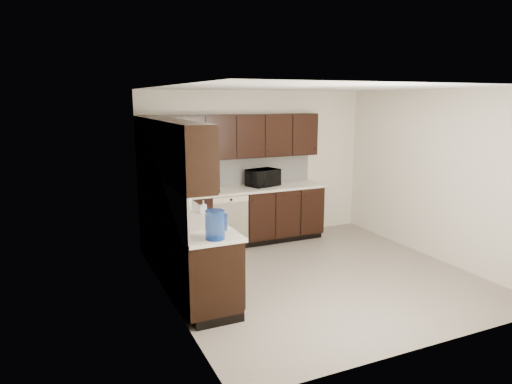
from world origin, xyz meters
TOP-DOWN VIEW (x-y plane):
  - floor at (0.00, 0.00)m, footprint 4.00×4.00m
  - ceiling at (0.00, 0.00)m, footprint 4.00×4.00m
  - wall_back at (0.00, 2.00)m, footprint 4.00×0.02m
  - wall_left at (-2.00, 0.00)m, footprint 0.02×4.00m
  - wall_right at (2.00, 0.00)m, footprint 0.02×4.00m
  - wall_front at (0.00, -2.00)m, footprint 4.00×0.02m
  - lower_cabinets at (-1.01, 1.11)m, footprint 3.00×2.80m
  - countertop at (-1.01, 1.11)m, footprint 3.03×2.83m
  - backsplash at (-1.22, 1.32)m, footprint 3.00×2.80m
  - upper_cabinets at (-1.10, 1.20)m, footprint 3.00×2.80m
  - dishwasher at (-0.70, 1.41)m, footprint 0.58×0.04m
  - sink at (-1.68, -0.01)m, footprint 0.54×0.82m
  - microwave at (0.00, 1.74)m, footprint 0.58×0.47m
  - soap_bottle_a at (-1.48, 0.32)m, footprint 0.10×0.10m
  - soap_bottle_b at (-1.83, 0.87)m, footprint 0.11×0.11m
  - toaster_oven at (-1.75, 1.70)m, footprint 0.36×0.27m
  - storage_bin at (-1.69, 1.35)m, footprint 0.47×0.37m
  - blue_pitcher at (-1.68, -0.70)m, footprint 0.22×0.22m
  - teal_tumbler at (-1.48, 1.35)m, footprint 0.10×0.10m
  - paper_towel_roll at (-1.61, 0.64)m, footprint 0.16×0.16m

SIDE VIEW (x-z plane):
  - floor at x=0.00m, z-range 0.00..0.00m
  - lower_cabinets at x=-1.01m, z-range -0.04..0.86m
  - dishwasher at x=-0.70m, z-range 0.16..0.94m
  - sink at x=-1.68m, z-range 0.67..1.09m
  - countertop at x=-1.01m, z-range 0.90..0.94m
  - storage_bin at x=-1.69m, z-range 0.94..1.11m
  - soap_bottle_a at x=-1.48m, z-range 0.94..1.12m
  - teal_tumbler at x=-1.48m, z-range 0.94..1.14m
  - toaster_oven at x=-1.75m, z-range 0.94..1.17m
  - soap_bottle_b at x=-1.83m, z-range 0.94..1.18m
  - paper_towel_roll at x=-1.61m, z-range 0.94..1.22m
  - microwave at x=0.00m, z-range 0.94..1.22m
  - blue_pitcher at x=-1.68m, z-range 0.94..1.24m
  - backsplash at x=-1.22m, z-range 0.94..1.42m
  - wall_back at x=0.00m, z-range 0.00..2.50m
  - wall_left at x=-2.00m, z-range 0.00..2.50m
  - wall_right at x=2.00m, z-range 0.00..2.50m
  - wall_front at x=0.00m, z-range 0.00..2.50m
  - upper_cabinets at x=-1.10m, z-range 1.42..2.12m
  - ceiling at x=0.00m, z-range 2.50..2.50m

